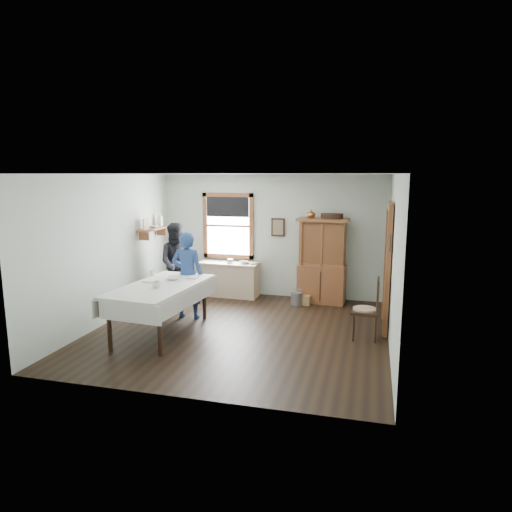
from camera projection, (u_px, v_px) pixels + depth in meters
The scene contains 20 objects.
room at pixel (240, 255), 7.72m from camera, with size 5.01×5.01×2.70m.
window at pixel (228, 222), 10.27m from camera, with size 1.18×0.07×1.48m.
doorway at pixel (388, 263), 7.96m from camera, with size 0.09×1.14×2.22m.
wall_shelf at pixel (154, 228), 9.73m from camera, with size 0.24×1.00×0.44m.
framed_picture at pixel (278, 227), 9.99m from camera, with size 0.30×0.04×0.40m, color black.
rug_beater at pixel (391, 236), 7.34m from camera, with size 0.27×0.27×0.01m, color black.
work_counter at pixel (229, 279), 10.20m from camera, with size 1.34×0.51×0.76m, color tan.
china_hutch at pixel (322, 261), 9.60m from camera, with size 1.05×0.50×1.79m, color #9A552F.
dining_table at pixel (161, 309), 7.78m from camera, with size 1.12×2.12×0.85m, color silver.
spindle_chair at pixel (365, 309), 7.50m from camera, with size 0.48×0.48×1.03m, color black.
pail at pixel (297, 299), 9.52m from camera, with size 0.25×0.25×0.27m, color gray.
wicker_basket at pixel (302, 299), 9.59m from camera, with size 0.34×0.24×0.20m, color tan.
woman_blue at pixel (188, 278), 8.55m from camera, with size 0.56×0.37×1.54m, color navy.
figure_dark at pixel (178, 266), 9.69m from camera, with size 0.76×0.59×1.57m, color black.
table_cup_a at pixel (157, 285), 7.50m from camera, with size 0.13×0.13×0.11m, color silver.
table_cup_b at pixel (153, 273), 8.41m from camera, with size 0.11×0.11×0.10m, color silver.
table_bowl at pixel (172, 278), 8.08m from camera, with size 0.23×0.23×0.06m, color silver.
counter_book at pixel (248, 264), 9.95m from camera, with size 0.17×0.23×0.02m, color #756A4E.
counter_bowl at pixel (244, 262), 9.98m from camera, with size 0.19×0.19×0.06m, color silver.
shelf_bowl at pixel (154, 226), 9.74m from camera, with size 0.22×0.22×0.05m, color silver.
Camera 1 is at (2.17, -7.29, 2.69)m, focal length 32.00 mm.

